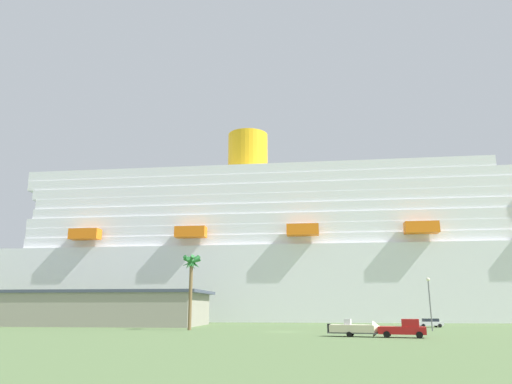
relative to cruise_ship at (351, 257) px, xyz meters
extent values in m
plane|color=#567042|center=(-16.08, -30.67, -17.26)|extent=(600.00, 600.00, 0.00)
cube|color=white|center=(1.61, 0.00, -7.67)|extent=(207.01, 36.74, 19.18)
cylinder|color=white|center=(-101.63, 1.61, -7.67)|extent=(34.03, 34.03, 19.18)
cube|color=white|center=(1.61, 0.00, 3.33)|extent=(182.19, 33.67, 2.81)
cube|color=white|center=(-2.52, 0.07, 6.14)|extent=(174.03, 32.80, 2.81)
cube|color=white|center=(-6.65, 0.13, 8.94)|extent=(166.19, 32.43, 2.81)
cube|color=white|center=(-10.78, 0.19, 11.75)|extent=(155.17, 31.43, 2.81)
cube|color=white|center=(-14.91, 0.26, 14.56)|extent=(146.49, 30.56, 2.81)
cube|color=white|center=(-19.04, 0.32, 17.37)|extent=(140.80, 30.29, 2.81)
cube|color=white|center=(-23.17, 0.39, 20.18)|extent=(136.45, 29.76, 2.81)
cube|color=white|center=(-27.29, 0.45, 22.98)|extent=(128.57, 29.32, 2.81)
cylinder|color=yellow|center=(-29.36, 0.49, 31.18)|extent=(12.25, 12.25, 13.59)
cube|color=orange|center=(-70.93, -16.29, 5.29)|extent=(8.05, 3.32, 2.80)
cube|color=orange|center=(-42.02, -16.75, 5.29)|extent=(8.05, 3.32, 2.80)
cube|color=orange|center=(-13.11, -17.20, 5.29)|extent=(8.05, 3.32, 2.80)
cube|color=orange|center=(15.79, -17.65, 5.29)|extent=(8.05, 3.32, 2.80)
cube|color=gray|center=(-64.91, -39.06, -14.10)|extent=(62.05, 18.84, 6.31)
cube|color=#3F4759|center=(-64.91, -39.06, -10.65)|extent=(64.53, 19.59, 0.60)
cube|color=red|center=(-0.91, -73.45, -16.41)|extent=(5.91, 3.22, 0.90)
cube|color=red|center=(0.07, -73.68, -15.51)|extent=(2.38, 2.25, 0.90)
cube|color=#26333F|center=(0.72, -73.84, -15.60)|extent=(0.48, 1.66, 0.63)
cylinder|color=black|center=(1.22, -72.93, -16.86)|extent=(0.84, 0.45, 0.80)
cylinder|color=black|center=(0.77, -74.87, -16.86)|extent=(0.84, 0.45, 0.80)
cylinder|color=black|center=(-2.43, -72.07, -16.86)|extent=(0.84, 0.45, 0.80)
cylinder|color=black|center=(-2.89, -74.02, -16.86)|extent=(0.84, 0.45, 0.80)
cube|color=#595960|center=(-6.78, -72.09, -16.79)|extent=(6.36, 3.26, 0.16)
cube|color=#595960|center=(-3.28, -72.90, -16.79)|extent=(1.96, 0.57, 0.10)
cylinder|color=black|center=(-6.80, -70.98, -16.94)|extent=(0.67, 0.36, 0.64)
cylinder|color=black|center=(-7.29, -73.07, -16.94)|extent=(0.67, 0.36, 0.64)
cube|color=beige|center=(-6.78, -72.09, -16.26)|extent=(5.87, 3.35, 0.90)
cone|color=beige|center=(-3.70, -72.80, -16.26)|extent=(1.61, 2.16, 1.93)
cube|color=silver|center=(-7.31, -71.96, -15.46)|extent=(1.01, 1.16, 0.70)
cube|color=black|center=(-9.66, -71.41, -16.26)|extent=(0.46, 0.57, 1.10)
cylinder|color=brown|center=(-31.55, -56.89, -11.87)|extent=(0.58, 0.58, 10.77)
cone|color=#287233|center=(-31.15, -56.91, -6.39)|extent=(0.83, 3.04, 2.35)
cone|color=#287233|center=(-31.26, -56.61, -6.39)|extent=(2.72, 2.78, 1.85)
cone|color=#287233|center=(-31.53, -56.49, -6.39)|extent=(3.08, 0.81, 2.25)
cone|color=#287233|center=(-31.87, -56.65, -6.39)|extent=(2.26, 2.75, 2.54)
cone|color=#287233|center=(-31.94, -56.95, -6.39)|extent=(1.16, 3.27, 1.80)
cone|color=#287233|center=(-31.85, -57.15, -6.39)|extent=(2.42, 2.67, 2.52)
cone|color=#287233|center=(-31.50, -57.29, -6.39)|extent=(3.26, 1.05, 1.78)
cone|color=#287233|center=(-31.25, -57.16, -6.39)|extent=(2.40, 2.54, 2.66)
sphere|color=#287233|center=(-31.55, -56.89, -6.49)|extent=(1.10, 1.10, 1.10)
cylinder|color=slate|center=(6.84, -56.31, -13.43)|extent=(0.20, 0.20, 7.65)
sphere|color=#F9F2CC|center=(6.84, -56.31, -9.35)|extent=(0.56, 0.56, 0.56)
cube|color=silver|center=(10.07, -41.36, -16.58)|extent=(4.88, 2.47, 0.70)
cube|color=#1E232D|center=(10.30, -41.32, -15.95)|extent=(2.82, 2.00, 0.55)
cylinder|color=black|center=(8.68, -42.48, -16.93)|extent=(0.68, 0.31, 0.66)
cylinder|color=black|center=(8.42, -40.67, -16.93)|extent=(0.68, 0.31, 0.66)
cylinder|color=black|center=(11.73, -42.05, -16.93)|extent=(0.68, 0.31, 0.66)
cylinder|color=black|center=(11.47, -40.23, -16.93)|extent=(0.68, 0.31, 0.66)
cube|color=black|center=(-56.39, -44.18, -16.58)|extent=(4.45, 2.34, 0.70)
cube|color=#1E232D|center=(-56.60, -44.20, -15.95)|extent=(2.55, 1.97, 0.55)
cylinder|color=black|center=(-55.07, -43.08, -16.93)|extent=(0.68, 0.28, 0.66)
cylinder|color=black|center=(-54.89, -45.01, -16.93)|extent=(0.68, 0.28, 0.66)
cylinder|color=black|center=(-57.88, -43.34, -16.93)|extent=(0.68, 0.28, 0.66)
cylinder|color=black|center=(-57.70, -45.28, -16.93)|extent=(0.68, 0.28, 0.66)
camera|label=1|loc=(-12.25, -134.33, -13.71)|focal=32.84mm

